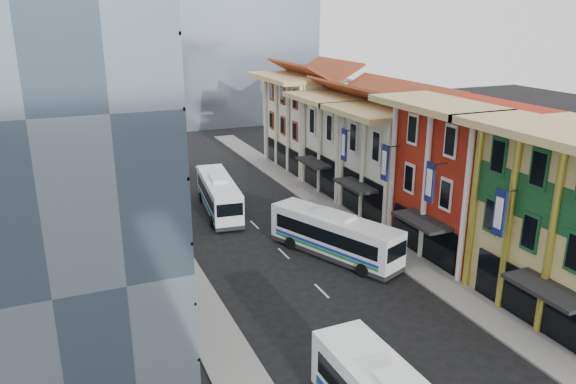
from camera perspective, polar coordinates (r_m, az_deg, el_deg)
name	(u,v)px	position (r m, az deg, el deg)	size (l,w,h in m)	color
sidewalk_right	(374,237)	(49.60, 8.68, -4.54)	(3.00, 90.00, 0.15)	slate
sidewalk_left	(180,271)	(43.73, -10.88, -7.85)	(3.00, 90.00, 0.15)	slate
shophouse_red	(469,180)	(47.03, 17.94, 1.17)	(8.00, 10.00, 12.00)	#A92413
shophouse_cream_near	(401,164)	(54.50, 11.41, 2.84)	(8.00, 9.00, 10.00)	white
shophouse_cream_mid	(354,144)	(61.89, 6.74, 4.86)	(8.00, 9.00, 10.00)	white
shophouse_cream_far	(313,123)	(70.88, 2.55, 7.04)	(8.00, 12.00, 11.00)	white
office_tower	(30,81)	(35.98, -24.74, 10.19)	(12.00, 26.00, 30.00)	#3C4E5F
office_block_far	(55,137)	(59.95, -22.56, 5.14)	(10.00, 18.00, 14.00)	gray
bus_left_far	(219,194)	(55.00, -7.04, -0.21)	(2.73, 11.63, 3.73)	white
bus_right	(334,235)	(44.87, 4.74, -4.35)	(2.76, 11.78, 3.78)	silver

